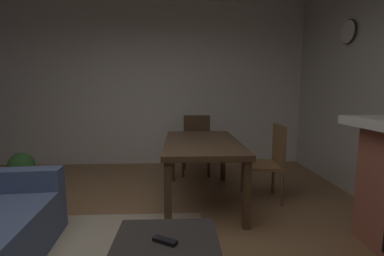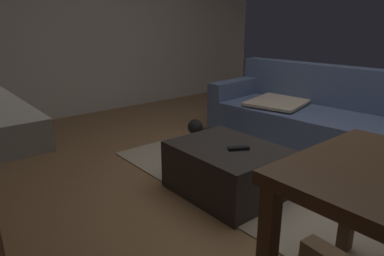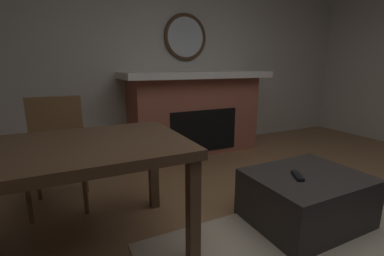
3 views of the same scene
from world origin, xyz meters
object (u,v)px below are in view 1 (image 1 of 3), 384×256
Objects in this scene: dining_table at (202,147)px; potted_plant at (22,168)px; tv_remote at (165,241)px; dining_chair_east at (197,141)px; dining_chair_south at (269,158)px; wall_clock at (348,32)px.

potted_plant is (0.50, 2.44, -0.37)m from dining_table.
dining_table reaches higher than tv_remote.
dining_chair_south is at bearing -145.10° from dining_chair_east.
tv_remote is 0.10× the size of dining_table.
dining_table is at bearing 99.79° from wall_clock.
dining_table is at bearing -101.63° from potted_plant.
dining_table is 2.41m from wall_clock.
wall_clock is at bearing -92.26° from potted_plant.
dining_chair_east is 1.00× the size of dining_chair_south.
potted_plant is at bearing 81.13° from dining_chair_south.
dining_table is 1.67× the size of dining_chair_south.
tv_remote is 0.32× the size of potted_plant.
tv_remote is 1.64m from dining_table.
dining_chair_east reaches higher than potted_plant.
potted_plant is (2.08, 2.08, -0.12)m from tv_remote.
dining_chair_south is at bearing -98.87° from potted_plant.
dining_table is at bearing 179.59° from dining_chair_east.
dining_chair_east is (1.17, -0.01, -0.13)m from dining_table.
dining_table is 2.52m from potted_plant.
potted_plant is (0.51, 3.27, -0.24)m from dining_chair_south.
wall_clock is (-0.17, -4.35, 1.80)m from potted_plant.
tv_remote is 2.95m from potted_plant.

